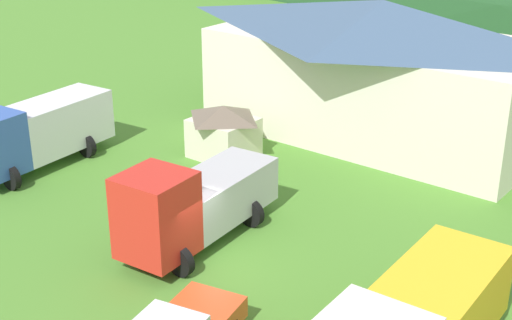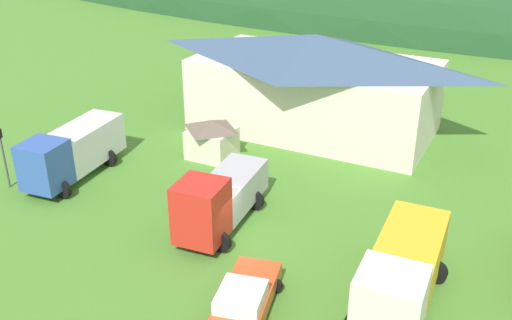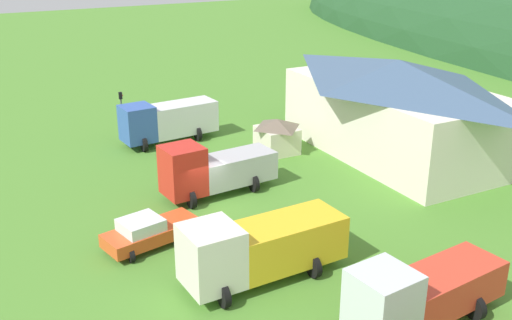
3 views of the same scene
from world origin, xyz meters
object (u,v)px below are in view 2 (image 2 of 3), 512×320
at_px(traffic_light_west, 3,152).
at_px(traffic_cone_near_pickup, 400,248).
at_px(play_shed_cream, 212,138).
at_px(heavy_rig_striped, 402,274).
at_px(box_truck_blue, 72,151).
at_px(service_pickup_orange, 244,300).
at_px(crane_truck_red, 219,199).
at_px(depot_building, 315,82).

relative_size(traffic_light_west, traffic_cone_near_pickup, 5.82).
distance_m(play_shed_cream, heavy_rig_striped, 17.55).
bearing_deg(box_truck_blue, service_pickup_orange, 61.60).
bearing_deg(traffic_light_west, crane_truck_red, 7.46).
height_order(play_shed_cream, traffic_light_west, traffic_light_west).
distance_m(box_truck_blue, heavy_rig_striped, 20.93).
height_order(traffic_light_west, traffic_cone_near_pickup, traffic_light_west).
height_order(depot_building, traffic_light_west, depot_building).
distance_m(box_truck_blue, service_pickup_orange, 16.52).
bearing_deg(traffic_cone_near_pickup, crane_truck_red, -164.95).
distance_m(play_shed_cream, box_truck_blue, 8.72).
bearing_deg(traffic_light_west, box_truck_blue, 46.65).
relative_size(crane_truck_red, traffic_cone_near_pickup, 11.65).
distance_m(heavy_rig_striped, service_pickup_orange, 6.59).
xyz_separation_m(crane_truck_red, service_pickup_orange, (4.41, -5.50, -0.89)).
relative_size(play_shed_cream, service_pickup_orange, 0.56).
bearing_deg(heavy_rig_striped, crane_truck_red, -104.27).
bearing_deg(heavy_rig_striped, depot_building, -150.29).
height_order(depot_building, crane_truck_red, depot_building).
distance_m(service_pickup_orange, traffic_light_west, 18.21).
bearing_deg(traffic_cone_near_pickup, traffic_light_west, -169.45).
bearing_deg(play_shed_cream, service_pickup_orange, -54.32).
bearing_deg(play_shed_cream, traffic_light_west, -132.97).
height_order(heavy_rig_striped, traffic_cone_near_pickup, heavy_rig_striped).
xyz_separation_m(play_shed_cream, heavy_rig_striped, (14.79, -9.43, 0.42)).
xyz_separation_m(crane_truck_red, traffic_cone_near_pickup, (8.92, 2.40, -1.72)).
relative_size(box_truck_blue, crane_truck_red, 1.02).
distance_m(box_truck_blue, traffic_cone_near_pickup, 19.81).
bearing_deg(crane_truck_red, depot_building, 177.70).
bearing_deg(play_shed_cream, depot_building, 61.13).
relative_size(service_pickup_orange, traffic_cone_near_pickup, 8.38).
xyz_separation_m(service_pickup_orange, traffic_light_west, (-17.75, 3.75, 1.49)).
bearing_deg(service_pickup_orange, heavy_rig_striped, 109.65).
relative_size(play_shed_cream, box_truck_blue, 0.39).
distance_m(crane_truck_red, traffic_light_west, 13.47).
relative_size(crane_truck_red, traffic_light_west, 2.00).
relative_size(depot_building, play_shed_cream, 5.97).
bearing_deg(traffic_cone_near_pickup, play_shed_cream, 160.08).
height_order(crane_truck_red, service_pickup_orange, crane_truck_red).
height_order(box_truck_blue, crane_truck_red, crane_truck_red).
bearing_deg(heavy_rig_striped, box_truck_blue, -100.98).
distance_m(traffic_light_west, traffic_cone_near_pickup, 22.76).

